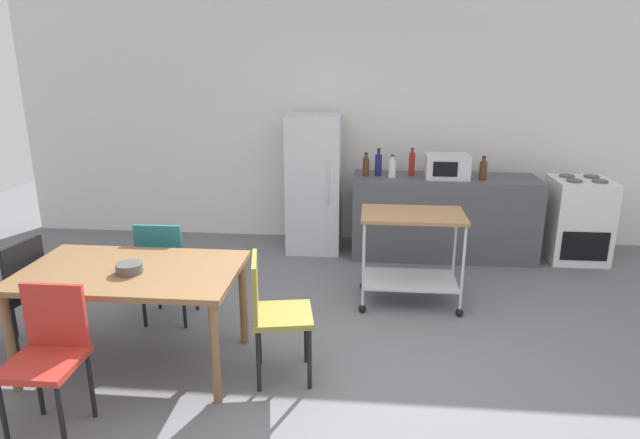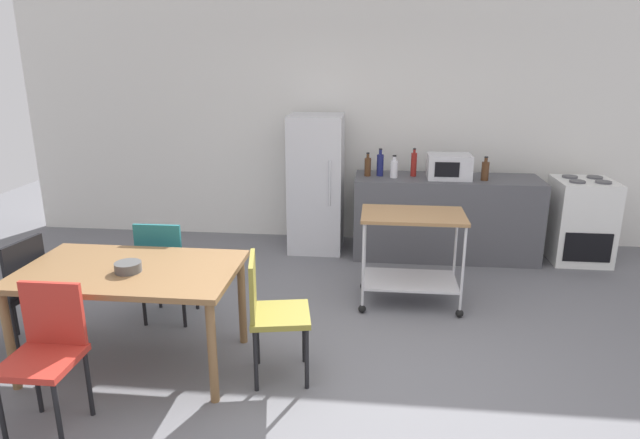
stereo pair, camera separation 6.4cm
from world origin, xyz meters
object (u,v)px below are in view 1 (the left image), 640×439
(fruit_bowl, at_px, (129,268))
(microwave, at_px, (447,166))
(chair_olive, at_px, (273,309))
(bottle_vinegar, at_px, (483,170))
(chair_black, at_px, (15,289))
(bottle_soy_sauce, at_px, (378,164))
(chair_red, at_px, (49,350))
(kitchen_cart, at_px, (412,243))
(bottle_hot_sauce, at_px, (412,164))
(bottle_soda, at_px, (366,166))
(bottle_olive_oil, at_px, (392,168))
(refrigerator, at_px, (314,184))
(dining_table, at_px, (132,280))
(chair_teal, at_px, (165,264))
(stove_oven, at_px, (577,220))

(fruit_bowl, bearing_deg, microwave, 46.55)
(chair_olive, relative_size, bottle_vinegar, 3.50)
(chair_black, distance_m, bottle_soy_sauce, 3.68)
(bottle_soy_sauce, relative_size, microwave, 0.66)
(bottle_soy_sauce, xyz_separation_m, bottle_vinegar, (1.11, -0.11, -0.02))
(microwave, bearing_deg, chair_black, -144.85)
(chair_red, xyz_separation_m, bottle_soy_sauce, (1.93, 3.29, 0.51))
(chair_olive, relative_size, kitchen_cart, 0.98)
(bottle_hot_sauce, distance_m, microwave, 0.38)
(chair_olive, distance_m, bottle_soda, 2.71)
(chair_olive, height_order, kitchen_cart, chair_olive)
(chair_olive, height_order, bottle_soy_sauce, bottle_soy_sauce)
(chair_olive, bearing_deg, fruit_bowl, 79.73)
(bottle_vinegar, height_order, fruit_bowl, bottle_vinegar)
(chair_olive, height_order, bottle_olive_oil, bottle_olive_oil)
(refrigerator, bearing_deg, microwave, -5.61)
(bottle_soy_sauce, bearing_deg, bottle_hot_sauce, 3.42)
(bottle_vinegar, xyz_separation_m, fruit_bowl, (-2.81, -2.52, -0.22))
(bottle_soda, distance_m, bottle_hot_sauce, 0.50)
(dining_table, relative_size, bottle_vinegar, 5.90)
(chair_red, xyz_separation_m, fruit_bowl, (0.23, 0.65, 0.27))
(dining_table, height_order, bottle_vinegar, bottle_vinegar)
(chair_red, height_order, chair_black, same)
(bottle_soy_sauce, relative_size, bottle_olive_oil, 1.23)
(dining_table, bearing_deg, chair_teal, 92.26)
(dining_table, xyz_separation_m, kitchen_cart, (2.02, 1.25, -0.10))
(chair_red, height_order, chair_teal, same)
(bottle_olive_oil, xyz_separation_m, microwave, (0.59, 0.02, 0.03))
(kitchen_cart, relative_size, bottle_vinegar, 3.58)
(chair_black, bearing_deg, fruit_bowl, 89.55)
(bottle_hot_sauce, xyz_separation_m, bottle_vinegar, (0.74, -0.13, -0.03))
(stove_oven, distance_m, microwave, 1.56)
(dining_table, distance_m, chair_olive, 1.02)
(chair_teal, relative_size, bottle_soy_sauce, 2.95)
(chair_black, relative_size, stove_oven, 0.97)
(chair_black, height_order, bottle_vinegar, bottle_vinegar)
(refrigerator, bearing_deg, bottle_olive_oil, -10.64)
(refrigerator, bearing_deg, fruit_bowl, -109.98)
(chair_black, relative_size, fruit_bowl, 4.92)
(bottle_vinegar, bearing_deg, fruit_bowl, -138.10)
(bottle_hot_sauce, bearing_deg, chair_black, -140.78)
(chair_olive, bearing_deg, chair_red, 107.96)
(bottle_soy_sauce, bearing_deg, fruit_bowl, -122.89)
(chair_teal, xyz_separation_m, bottle_hot_sauce, (2.12, 1.90, 0.52))
(bottle_olive_oil, relative_size, fruit_bowl, 1.35)
(chair_black, relative_size, microwave, 1.93)
(dining_table, distance_m, microwave, 3.53)
(chair_teal, distance_m, bottle_hot_sauce, 2.90)
(chair_teal, xyz_separation_m, microwave, (2.49, 1.82, 0.51))
(dining_table, height_order, stove_oven, stove_oven)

